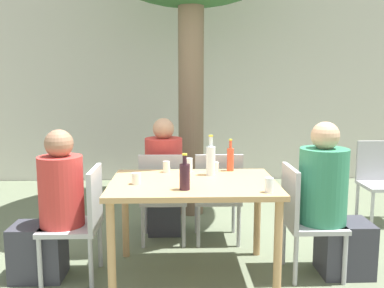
{
  "coord_description": "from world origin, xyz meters",
  "views": [
    {
      "loc": [
        -0.11,
        -3.25,
        1.56
      ],
      "look_at": [
        0.0,
        0.3,
        1.03
      ],
      "focal_mm": 40.0,
      "sensor_mm": 36.0,
      "label": 1
    }
  ],
  "objects_px": {
    "water_bottle_2": "(211,160)",
    "patio_chair_3": "(218,193)",
    "patio_chair_2": "(163,193)",
    "patio_chair_4": "(379,177)",
    "drinking_glass_4": "(189,165)",
    "drinking_glass_2": "(214,167)",
    "drinking_glass_0": "(269,185)",
    "soda_bottle_1": "(230,159)",
    "wine_bottle_0": "(185,176)",
    "drinking_glass_3": "(136,179)",
    "person_seated_0": "(51,213)",
    "person_seated_1": "(331,206)",
    "drinking_glass_1": "(166,167)",
    "patio_chair_1": "(303,215)",
    "dining_table_front": "(193,193)",
    "person_seated_2": "(164,183)"
  },
  "relations": [
    {
      "from": "patio_chair_2",
      "to": "drinking_glass_0",
      "type": "relative_size",
      "value": 8.44
    },
    {
      "from": "patio_chair_3",
      "to": "water_bottle_2",
      "type": "xyz_separation_m",
      "value": [
        -0.11,
        -0.47,
        0.41
      ]
    },
    {
      "from": "patio_chair_2",
      "to": "wine_bottle_0",
      "type": "height_order",
      "value": "wine_bottle_0"
    },
    {
      "from": "dining_table_front",
      "to": "patio_chair_1",
      "type": "distance_m",
      "value": 0.9
    },
    {
      "from": "drinking_glass_1",
      "to": "drinking_glass_3",
      "type": "relative_size",
      "value": 1.12
    },
    {
      "from": "dining_table_front",
      "to": "wine_bottle_0",
      "type": "height_order",
      "value": "wine_bottle_0"
    },
    {
      "from": "dining_table_front",
      "to": "patio_chair_2",
      "type": "xyz_separation_m",
      "value": [
        -0.26,
        0.69,
        -0.19
      ]
    },
    {
      "from": "patio_chair_1",
      "to": "soda_bottle_1",
      "type": "relative_size",
      "value": 3.18
    },
    {
      "from": "patio_chair_2",
      "to": "patio_chair_4",
      "type": "distance_m",
      "value": 2.45
    },
    {
      "from": "patio_chair_4",
      "to": "drinking_glass_2",
      "type": "xyz_separation_m",
      "value": [
        -1.92,
        -0.95,
        0.32
      ]
    },
    {
      "from": "drinking_glass_0",
      "to": "drinking_glass_2",
      "type": "distance_m",
      "value": 0.78
    },
    {
      "from": "wine_bottle_0",
      "to": "drinking_glass_3",
      "type": "xyz_separation_m",
      "value": [
        -0.37,
        0.18,
        -0.06
      ]
    },
    {
      "from": "person_seated_0",
      "to": "patio_chair_3",
      "type": "bearing_deg",
      "value": 116.76
    },
    {
      "from": "drinking_glass_1",
      "to": "drinking_glass_2",
      "type": "distance_m",
      "value": 0.41
    },
    {
      "from": "patio_chair_1",
      "to": "water_bottle_2",
      "type": "relative_size",
      "value": 2.65
    },
    {
      "from": "water_bottle_2",
      "to": "drinking_glass_3",
      "type": "relative_size",
      "value": 3.93
    },
    {
      "from": "person_seated_1",
      "to": "patio_chair_1",
      "type": "bearing_deg",
      "value": 90.0
    },
    {
      "from": "patio_chair_3",
      "to": "drinking_glass_4",
      "type": "xyz_separation_m",
      "value": [
        -0.29,
        -0.33,
        0.34
      ]
    },
    {
      "from": "patio_chair_2",
      "to": "patio_chair_4",
      "type": "xyz_separation_m",
      "value": [
        2.37,
        0.62,
        0.0
      ]
    },
    {
      "from": "drinking_glass_4",
      "to": "drinking_glass_2",
      "type": "bearing_deg",
      "value": -1.4
    },
    {
      "from": "dining_table_front",
      "to": "person_seated_1",
      "type": "relative_size",
      "value": 1.04
    },
    {
      "from": "patio_chair_2",
      "to": "drinking_glass_4",
      "type": "height_order",
      "value": "drinking_glass_4"
    },
    {
      "from": "patio_chair_1",
      "to": "wine_bottle_0",
      "type": "xyz_separation_m",
      "value": [
        -0.95,
        -0.25,
        0.38
      ]
    },
    {
      "from": "patio_chair_2",
      "to": "person_seated_2",
      "type": "bearing_deg",
      "value": -90.0
    },
    {
      "from": "soda_bottle_1",
      "to": "drinking_glass_0",
      "type": "height_order",
      "value": "soda_bottle_1"
    },
    {
      "from": "water_bottle_2",
      "to": "patio_chair_3",
      "type": "bearing_deg",
      "value": 77.3
    },
    {
      "from": "patio_chair_2",
      "to": "patio_chair_3",
      "type": "xyz_separation_m",
      "value": [
        0.52,
        0.0,
        0.0
      ]
    },
    {
      "from": "patio_chair_2",
      "to": "drinking_glass_4",
      "type": "xyz_separation_m",
      "value": [
        0.23,
        -0.33,
        0.34
      ]
    },
    {
      "from": "patio_chair_1",
      "to": "patio_chair_2",
      "type": "xyz_separation_m",
      "value": [
        -1.14,
        0.69,
        0.0
      ]
    },
    {
      "from": "patio_chair_2",
      "to": "soda_bottle_1",
      "type": "bearing_deg",
      "value": 152.79
    },
    {
      "from": "person_seated_1",
      "to": "soda_bottle_1",
      "type": "height_order",
      "value": "person_seated_1"
    },
    {
      "from": "patio_chair_3",
      "to": "soda_bottle_1",
      "type": "bearing_deg",
      "value": 104.3
    },
    {
      "from": "soda_bottle_1",
      "to": "drinking_glass_2",
      "type": "xyz_separation_m",
      "value": [
        -0.14,
        -0.03,
        -0.07
      ]
    },
    {
      "from": "dining_table_front",
      "to": "drinking_glass_4",
      "type": "relative_size",
      "value": 11.03
    },
    {
      "from": "soda_bottle_1",
      "to": "drinking_glass_2",
      "type": "bearing_deg",
      "value": -169.68
    },
    {
      "from": "patio_chair_2",
      "to": "person_seated_1",
      "type": "relative_size",
      "value": 0.71
    },
    {
      "from": "patio_chair_3",
      "to": "person_seated_2",
      "type": "distance_m",
      "value": 0.57
    },
    {
      "from": "patio_chair_4",
      "to": "person_seated_0",
      "type": "relative_size",
      "value": 0.75
    },
    {
      "from": "dining_table_front",
      "to": "drinking_glass_4",
      "type": "bearing_deg",
      "value": 94.35
    },
    {
      "from": "person_seated_2",
      "to": "soda_bottle_1",
      "type": "height_order",
      "value": "person_seated_2"
    },
    {
      "from": "patio_chair_3",
      "to": "wine_bottle_0",
      "type": "relative_size",
      "value": 3.35
    },
    {
      "from": "person_seated_0",
      "to": "person_seated_1",
      "type": "relative_size",
      "value": 0.96
    },
    {
      "from": "wine_bottle_0",
      "to": "drinking_glass_3",
      "type": "relative_size",
      "value": 3.1
    },
    {
      "from": "drinking_glass_0",
      "to": "drinking_glass_2",
      "type": "relative_size",
      "value": 1.27
    },
    {
      "from": "patio_chair_4",
      "to": "drinking_glass_1",
      "type": "distance_m",
      "value": 2.54
    },
    {
      "from": "person_seated_1",
      "to": "drinking_glass_1",
      "type": "bearing_deg",
      "value": 75.43
    },
    {
      "from": "patio_chair_3",
      "to": "person_seated_2",
      "type": "height_order",
      "value": "person_seated_2"
    },
    {
      "from": "patio_chair_2",
      "to": "person_seated_0",
      "type": "relative_size",
      "value": 0.75
    },
    {
      "from": "patio_chair_4",
      "to": "drinking_glass_0",
      "type": "relative_size",
      "value": 8.44
    },
    {
      "from": "water_bottle_2",
      "to": "drinking_glass_2",
      "type": "relative_size",
      "value": 4.06
    }
  ]
}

